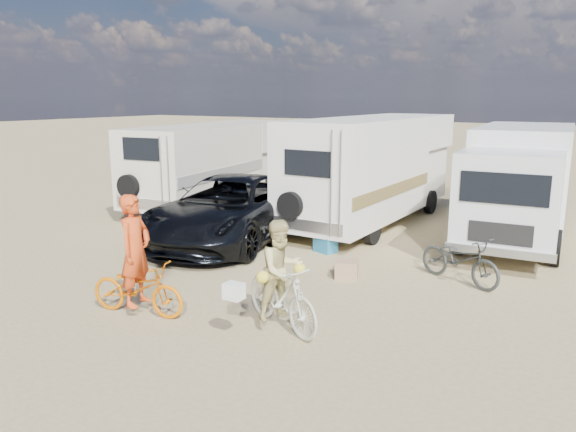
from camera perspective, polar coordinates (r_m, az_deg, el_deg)
The scene contains 12 objects.
ground at distance 10.78m, azimuth -8.29°, elevation -7.47°, with size 140.00×140.00×0.00m, color tan.
rv_main at distance 16.03m, azimuth 8.72°, elevation 4.59°, with size 2.24×7.32×3.02m, color silver, non-canonical shape.
rv_left at distance 18.84m, azimuth -7.68°, elevation 5.25°, with size 2.20×7.41×2.69m, color beige, non-canonical shape.
box_truck at distance 15.13m, azimuth 22.64°, elevation 2.98°, with size 2.24×6.77×2.84m, color silver, non-canonical shape.
dark_suv at distance 14.08m, azimuth -5.97°, elevation 0.73°, with size 2.70×5.85×1.63m, color black.
bike_man at distance 9.70m, azimuth -15.22°, elevation -7.19°, with size 0.61×1.74×0.91m, color #C45D03.
bike_woman at distance 8.78m, azimuth -0.68°, elevation -8.16°, with size 0.52×1.84×1.11m, color #B6B89E.
rider_man at distance 9.55m, azimuth -15.39°, elevation -4.47°, with size 0.68×0.45×1.88m, color #C94015.
rider_woman at distance 8.70m, azimuth -0.69°, elevation -6.68°, with size 0.77×0.60×1.59m, color tan.
bike_parked at distance 11.40m, azimuth 17.28°, elevation -4.26°, with size 0.64×1.83×0.96m, color #282B29.
cooler at distance 13.10m, azimuth 3.87°, elevation -2.89°, with size 0.49×0.35×0.39m, color #216C99.
crate at distance 11.32m, azimuth 6.06°, elevation -5.46°, with size 0.45×0.45×0.36m, color #987353.
Camera 1 is at (6.59, -7.72, 3.62)m, focal length 34.54 mm.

